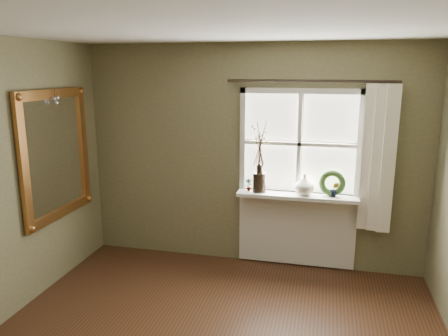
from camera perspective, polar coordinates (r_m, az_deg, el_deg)
The scene contains 13 objects.
ceiling at distance 2.84m, azimuth -4.22°, elevation 18.63°, with size 4.50×4.50×0.00m, color silver.
wall_back at distance 5.17m, azimuth 3.72°, elevation 1.57°, with size 4.00×0.10×2.60m, color #6B6746.
window_frame at distance 5.00m, azimuth 9.83°, elevation 3.13°, with size 1.36×0.06×1.24m.
window_sill at distance 5.03m, azimuth 9.50°, elevation -3.60°, with size 1.36×0.26×0.04m, color silver.
window_apron at distance 5.27m, azimuth 9.41°, elevation -7.86°, with size 1.36×0.04×0.88m, color silver.
dark_jug at distance 5.04m, azimuth 4.65°, elevation -1.87°, with size 0.15×0.15×0.23m, color black.
cream_vase at distance 4.99m, azimuth 10.46°, elevation -2.12°, with size 0.23×0.23×0.24m, color silver.
wreath at distance 5.02m, azimuth 13.93°, elevation -2.27°, with size 0.29×0.29×0.07m, color #2B441E.
potted_plant_left at distance 5.07m, azimuth 3.21°, elevation -2.19°, with size 0.08×0.05×0.15m, color #2B441E.
potted_plant_right at distance 4.99m, azimuth 14.26°, elevation -2.71°, with size 0.09×0.07×0.17m, color #2B441E.
curtain at distance 4.95m, azimuth 19.45°, elevation 1.11°, with size 0.36×0.12×1.59m, color silver.
curtain_rod at distance 4.87m, azimuth 11.30°, elevation 11.09°, with size 0.03×0.03×1.84m, color black.
gilt_mirror at distance 5.00m, azimuth -21.08°, elevation 1.67°, with size 0.10×1.16×1.39m.
Camera 1 is at (0.85, -2.70, 2.32)m, focal length 35.00 mm.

